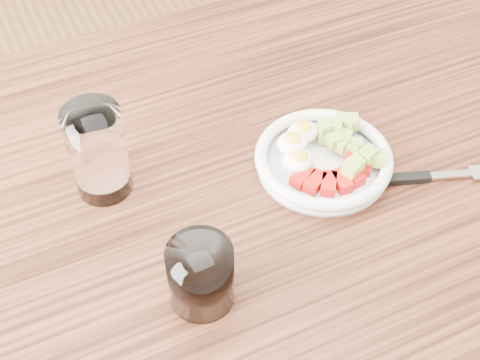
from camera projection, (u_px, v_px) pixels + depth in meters
name	position (u px, v px, depth m)	size (l,w,h in m)	color
dining_table	(249.00, 243.00, 0.97)	(1.50, 0.90, 0.77)	brown
bowl	(324.00, 157.00, 0.92)	(0.19, 0.19, 0.05)	white
fork	(413.00, 178.00, 0.91)	(0.22, 0.09, 0.01)	black
water_glass	(98.00, 152.00, 0.86)	(0.07, 0.07, 0.13)	white
coffee_glass	(201.00, 276.00, 0.76)	(0.08, 0.08, 0.09)	white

